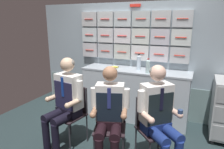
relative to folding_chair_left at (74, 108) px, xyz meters
The scene contains 14 objects.
ground 0.78m from the folding_chair_left, ahead, with size 4.80×4.80×0.04m, color #222F31.
galley_bulkhead 1.59m from the folding_chair_left, 69.29° to the left, with size 4.20×0.14×2.15m.
galley_counter 1.27m from the folding_chair_left, 61.25° to the left, with size 1.97×0.53×0.95m.
folding_chair_left is the anchor object (origin of this frame).
crew_member_left 0.25m from the folding_chair_left, 100.97° to the right, with size 0.53×0.68×1.32m.
folding_chair_right 0.66m from the folding_chair_left, ahead, with size 0.50×0.50×0.86m.
crew_member_right 0.77m from the folding_chair_left, 19.79° to the right, with size 0.52×0.67×1.27m.
folding_chair_near_trolley 1.18m from the folding_chair_left, ahead, with size 0.57×0.57×0.86m.
crew_member_near_trolley 1.30m from the folding_chair_left, ahead, with size 0.66×0.67×1.30m.
water_bottle_clear 1.41m from the folding_chair_left, 58.98° to the left, with size 0.07×0.07×0.29m.
sparkling_bottle_green 1.40m from the folding_chair_left, 46.97° to the left, with size 0.07×0.07×0.25m.
coffee_cup_white 1.54m from the folding_chair_left, 49.82° to the left, with size 0.07×0.07×0.07m.
coffee_cup_spare 1.51m from the folding_chair_left, 45.20° to the left, with size 0.07×0.07×0.08m.
snack_banana 1.18m from the folding_chair_left, 79.24° to the left, with size 0.17×0.10×0.04m.
Camera 1 is at (1.13, -2.41, 1.80)m, focal length 32.91 mm.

